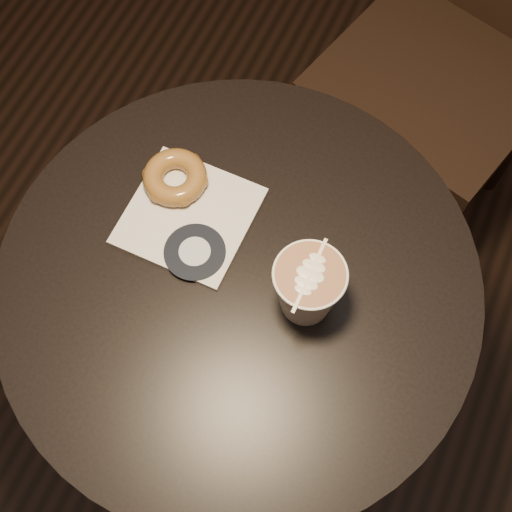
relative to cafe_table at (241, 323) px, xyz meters
name	(u,v)px	position (x,y,z in m)	size (l,w,h in m)	color
cafe_table	(241,323)	(0.00, 0.00, 0.00)	(0.70, 0.70, 0.75)	black
chair	(478,10)	(0.16, 0.77, 0.05)	(0.53, 0.53, 1.08)	black
pastry_bag	(189,216)	(-0.11, 0.06, 0.20)	(0.18, 0.18, 0.01)	silver
doughnut	(175,177)	(-0.15, 0.10, 0.22)	(0.10, 0.10, 0.03)	brown
latte_cup	(308,289)	(0.10, 0.01, 0.25)	(0.10, 0.10, 0.11)	white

